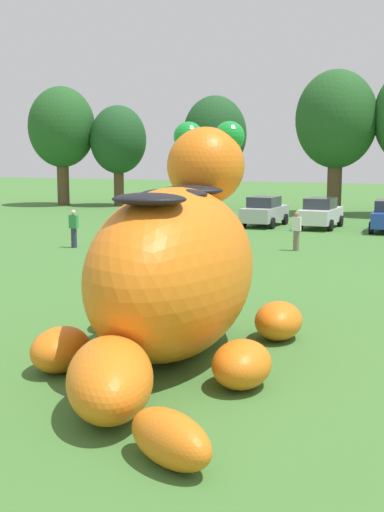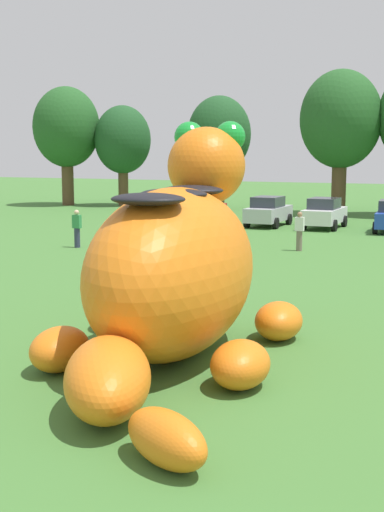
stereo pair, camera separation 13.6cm
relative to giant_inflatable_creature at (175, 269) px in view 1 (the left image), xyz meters
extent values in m
plane|color=#427533|center=(-0.52, 0.86, -1.85)|extent=(160.00, 160.00, 0.00)
ellipsoid|color=orange|center=(-0.02, 0.01, -0.06)|extent=(3.95, 6.73, 3.59)
ellipsoid|color=orange|center=(-0.35, 2.71, 2.13)|extent=(2.14, 2.30, 1.90)
sphere|color=green|center=(-0.90, 2.93, 2.84)|extent=(0.76, 0.76, 0.76)
sphere|color=green|center=(0.14, 3.05, 2.84)|extent=(0.76, 0.76, 0.76)
ellipsoid|color=black|center=(-0.19, 1.44, 1.60)|extent=(1.57, 1.32, 0.24)
ellipsoid|color=black|center=(-0.02, 0.01, 1.60)|extent=(1.57, 1.32, 0.24)
ellipsoid|color=black|center=(0.18, -1.57, 1.60)|extent=(1.57, 1.32, 0.24)
ellipsoid|color=orange|center=(-2.21, 1.51, -1.41)|extent=(1.28, 1.66, 0.88)
ellipsoid|color=orange|center=(1.75, 2.00, -1.41)|extent=(1.28, 1.66, 0.88)
ellipsoid|color=orange|center=(-1.63, -1.96, -1.41)|extent=(1.28, 1.66, 0.88)
ellipsoid|color=orange|center=(2.02, -1.51, -1.41)|extent=(1.28, 1.66, 0.88)
ellipsoid|color=orange|center=(0.43, -3.64, -1.22)|extent=(2.59, 3.21, 1.26)
ellipsoid|color=orange|center=(2.13, -4.99, -1.47)|extent=(1.81, 1.52, 0.77)
cube|color=orange|center=(-13.39, 26.82, -1.13)|extent=(1.79, 4.13, 0.80)
cube|color=#2D333D|center=(-13.39, 26.67, -0.43)|extent=(1.54, 2.00, 0.60)
cylinder|color=black|center=(-14.21, 28.11, -1.53)|extent=(0.25, 0.64, 0.64)
cylinder|color=black|center=(-12.51, 28.08, -1.53)|extent=(0.25, 0.64, 0.64)
cylinder|color=black|center=(-14.27, 25.57, -1.53)|extent=(0.25, 0.64, 0.64)
cylinder|color=black|center=(-12.57, 25.54, -1.53)|extent=(0.25, 0.64, 0.64)
cube|color=red|center=(-9.59, 25.39, -1.13)|extent=(1.89, 4.17, 0.80)
cube|color=#2D333D|center=(-9.58, 25.24, -0.43)|extent=(1.58, 2.03, 0.60)
cylinder|color=black|center=(-10.49, 26.62, -1.53)|extent=(0.27, 0.65, 0.64)
cylinder|color=black|center=(-8.80, 26.70, -1.53)|extent=(0.27, 0.65, 0.64)
cylinder|color=black|center=(-10.38, 24.08, -1.53)|extent=(0.27, 0.65, 0.64)
cylinder|color=black|center=(-8.68, 24.16, -1.53)|extent=(0.27, 0.65, 0.64)
cube|color=#B7BABF|center=(-5.60, 25.62, -1.13)|extent=(1.82, 4.15, 0.80)
cube|color=#2D333D|center=(-5.60, 25.47, -0.43)|extent=(1.55, 2.01, 0.60)
cylinder|color=black|center=(-6.41, 26.92, -1.53)|extent=(0.26, 0.65, 0.64)
cylinder|color=black|center=(-4.71, 26.87, -1.53)|extent=(0.26, 0.65, 0.64)
cylinder|color=black|center=(-6.49, 24.38, -1.53)|extent=(0.26, 0.65, 0.64)
cylinder|color=black|center=(-4.79, 24.33, -1.53)|extent=(0.26, 0.65, 0.64)
cube|color=white|center=(-2.35, 25.73, -1.13)|extent=(1.80, 4.14, 0.80)
cube|color=#2D333D|center=(-2.36, 25.58, -0.43)|extent=(1.54, 2.00, 0.60)
cylinder|color=black|center=(-3.17, 27.03, -1.53)|extent=(0.26, 0.65, 0.64)
cylinder|color=black|center=(-1.47, 26.99, -1.53)|extent=(0.26, 0.65, 0.64)
cylinder|color=black|center=(-3.23, 24.48, -1.53)|extent=(0.26, 0.65, 0.64)
cylinder|color=black|center=(-1.54, 24.44, -1.53)|extent=(0.26, 0.65, 0.64)
cylinder|color=black|center=(0.54, 26.61, -1.53)|extent=(0.28, 0.65, 0.64)
cylinder|color=black|center=(0.70, 24.07, -1.53)|extent=(0.28, 0.65, 0.64)
cylinder|color=brown|center=(-24.93, 34.49, -0.21)|extent=(0.94, 0.94, 3.28)
ellipsoid|color=#235623|center=(-24.93, 34.49, 4.31)|extent=(5.25, 5.25, 6.30)
cylinder|color=brown|center=(-20.56, 35.70, -0.48)|extent=(0.79, 0.79, 2.76)
ellipsoid|color=#1E4C23|center=(-20.56, 35.70, 3.33)|extent=(4.41, 4.41, 5.29)
cylinder|color=brown|center=(-12.60, 36.02, -0.38)|extent=(0.84, 0.84, 2.94)
ellipsoid|color=#1E4C23|center=(-12.60, 36.02, 3.68)|extent=(4.71, 4.71, 5.65)
cylinder|color=brown|center=(-3.33, 34.51, -0.14)|extent=(0.98, 0.98, 3.42)
ellipsoid|color=#235623|center=(-3.33, 34.51, 4.57)|extent=(5.47, 5.47, 6.56)
cylinder|color=#2D334C|center=(-10.95, 13.54, -1.41)|extent=(0.26, 0.26, 0.88)
cube|color=#338C4C|center=(-10.95, 13.54, -0.67)|extent=(0.38, 0.22, 0.60)
sphere|color=beige|center=(-10.95, 13.54, -0.25)|extent=(0.22, 0.22, 0.22)
cylinder|color=black|center=(-10.31, 22.75, -1.41)|extent=(0.26, 0.26, 0.88)
cube|color=red|center=(-10.31, 22.75, -0.67)|extent=(0.38, 0.22, 0.60)
sphere|color=#9E7051|center=(-10.31, 22.75, -0.25)|extent=(0.22, 0.22, 0.22)
cylinder|color=#726656|center=(-1.43, 16.41, -1.41)|extent=(0.26, 0.26, 0.88)
cube|color=white|center=(-1.43, 16.41, -0.67)|extent=(0.38, 0.22, 0.60)
sphere|color=#9E7051|center=(-1.43, 16.41, -0.25)|extent=(0.22, 0.22, 0.22)
camera|label=1|loc=(5.94, -13.45, 2.51)|focal=49.22mm
camera|label=2|loc=(6.07, -13.40, 2.51)|focal=49.22mm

